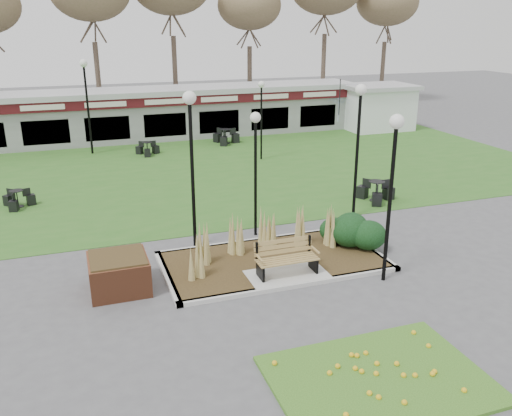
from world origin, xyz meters
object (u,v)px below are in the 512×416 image
object	(u,v)px
lamp_post_near_left	(393,162)
patio_umbrella	(339,110)
lamp_post_mid_left	(255,147)
lamp_post_near_right	(191,136)
bistro_set_b	(148,150)
lamp_post_far_left	(86,86)
food_pavilion	(160,113)
lamp_post_mid_right	(359,122)
service_hut	(377,107)
bistro_set_d	(226,139)
bistro_set_c	(376,194)
bistro_set_a	(18,201)
brick_planter	(119,273)
lamp_post_far_right	(261,103)
park_bench	(286,257)

from	to	relation	value
lamp_post_near_left	patio_umbrella	bearing A→B (deg)	66.06
lamp_post_mid_left	lamp_post_near_right	bearing A→B (deg)	-173.72
bistro_set_b	lamp_post_far_left	bearing A→B (deg)	155.38
food_pavilion	lamp_post_mid_right	world-z (taller)	lamp_post_mid_right
service_hut	lamp_post_far_left	distance (m)	17.83
bistro_set_d	service_hut	bearing A→B (deg)	5.51
lamp_post_near_right	bistro_set_b	size ratio (longest dim) A/B	3.87
lamp_post_near_left	bistro_set_d	size ratio (longest dim) A/B	2.92
service_hut	bistro_set_c	world-z (taller)	service_hut
lamp_post_near_right	bistro_set_b	xyz separation A→B (m)	(0.40, 12.56, -3.26)
service_hut	bistro_set_d	bearing A→B (deg)	-174.49
bistro_set_a	bistro_set_b	size ratio (longest dim) A/B	0.96
service_hut	lamp_post_mid_right	xyz separation A→B (m)	(-9.36, -14.04, 1.97)
lamp_post_far_left	lamp_post_mid_right	bearing A→B (deg)	-57.43
lamp_post_near_right	brick_planter	bearing A→B (deg)	-139.07
lamp_post_far_left	bistro_set_b	world-z (taller)	lamp_post_far_left
service_hut	lamp_post_near_right	world-z (taller)	lamp_post_near_right
lamp_post_mid_right	bistro_set_d	distance (m)	13.44
lamp_post_near_right	patio_umbrella	distance (m)	19.59
lamp_post_mid_right	bistro_set_c	xyz separation A→B (m)	(1.65, 1.21, -3.13)
lamp_post_near_right	lamp_post_far_right	size ratio (longest dim) A/B	1.23
lamp_post_far_right	bistro_set_c	bearing A→B (deg)	-75.66
brick_planter	patio_umbrella	bearing A→B (deg)	48.21
lamp_post_mid_left	bistro_set_c	size ratio (longest dim) A/B	2.71
brick_planter	bistro_set_c	distance (m)	11.02
lamp_post_near_left	bistro_set_d	world-z (taller)	lamp_post_near_left
food_pavilion	service_hut	bearing A→B (deg)	-8.27
bistro_set_d	lamp_post_far_right	bearing A→B (deg)	-80.55
brick_planter	lamp_post_far_right	size ratio (longest dim) A/B	0.38
bistro_set_c	bistro_set_d	bearing A→B (deg)	102.66
lamp_post_mid_left	bistro_set_b	distance (m)	12.73
lamp_post_mid_left	bistro_set_b	xyz separation A→B (m)	(-1.69, 12.33, -2.71)
lamp_post_far_left	bistro_set_c	world-z (taller)	lamp_post_far_left
bistro_set_c	lamp_post_near_right	bearing A→B (deg)	-165.54
brick_planter	food_pavilion	bearing A→B (deg)	76.94
lamp_post_far_left	bistro_set_d	size ratio (longest dim) A/B	3.12
bistro_set_d	food_pavilion	bearing A→B (deg)	136.62
food_pavilion	lamp_post_near_right	distance (m)	16.99
lamp_post_near_right	bistro_set_d	distance (m)	15.02
lamp_post_mid_left	lamp_post_far_right	distance (m)	10.13
food_pavilion	bistro_set_a	xyz separation A→B (m)	(-7.34, -10.99, -1.24)
lamp_post_near_left	bistro_set_a	distance (m)	14.17
food_pavilion	patio_umbrella	bearing A→B (deg)	-10.31
lamp_post_near_right	patio_umbrella	world-z (taller)	lamp_post_near_right
lamp_post_mid_right	bistro_set_c	world-z (taller)	lamp_post_mid_right
brick_planter	bistro_set_d	xyz separation A→B (m)	(7.54, 16.00, -0.18)
park_bench	patio_umbrella	size ratio (longest dim) A/B	0.74
lamp_post_near_left	lamp_post_mid_right	world-z (taller)	lamp_post_mid_right
food_pavilion	bistro_set_d	distance (m)	4.47
brick_planter	bistro_set_c	xyz separation A→B (m)	(10.19, 4.17, -0.19)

